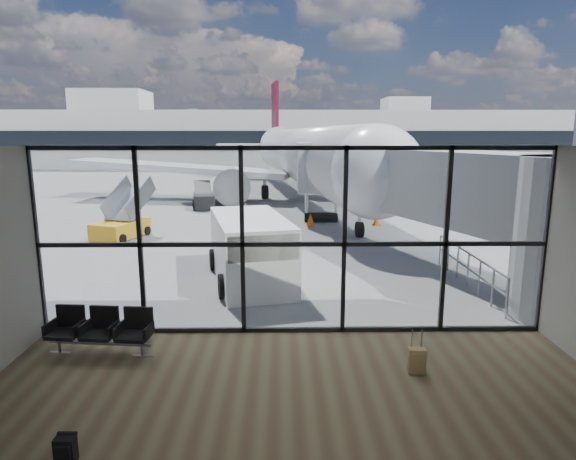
{
  "coord_description": "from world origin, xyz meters",
  "views": [
    {
      "loc": [
        -0.28,
        -11.04,
        4.74
      ],
      "look_at": [
        -0.08,
        3.0,
        1.94
      ],
      "focal_mm": 30.0,
      "sensor_mm": 36.0,
      "label": 1
    }
  ],
  "objects_px": {
    "belt_loader": "(204,200)",
    "airliner": "(302,155)",
    "mobile_stairs": "(122,226)",
    "backpack": "(65,450)",
    "seating_row": "(102,328)",
    "suitcase": "(417,361)",
    "service_van": "(251,249)"
  },
  "relations": [
    {
      "from": "seating_row",
      "to": "backpack",
      "type": "relative_size",
      "value": 5.2
    },
    {
      "from": "backpack",
      "to": "service_van",
      "type": "relative_size",
      "value": 0.08
    },
    {
      "from": "backpack",
      "to": "belt_loader",
      "type": "distance_m",
      "value": 24.91
    },
    {
      "from": "seating_row",
      "to": "airliner",
      "type": "bearing_deg",
      "value": 84.06
    },
    {
      "from": "belt_loader",
      "to": "airliner",
      "type": "bearing_deg",
      "value": 30.95
    },
    {
      "from": "suitcase",
      "to": "mobile_stairs",
      "type": "height_order",
      "value": "mobile_stairs"
    },
    {
      "from": "seating_row",
      "to": "airliner",
      "type": "xyz_separation_m",
      "value": [
        5.58,
        27.26,
        2.58
      ]
    },
    {
      "from": "backpack",
      "to": "service_van",
      "type": "xyz_separation_m",
      "value": [
        2.19,
        8.85,
        0.88
      ]
    },
    {
      "from": "airliner",
      "to": "service_van",
      "type": "distance_m",
      "value": 22.34
    },
    {
      "from": "mobile_stairs",
      "to": "backpack",
      "type": "bearing_deg",
      "value": -56.13
    },
    {
      "from": "suitcase",
      "to": "service_van",
      "type": "bearing_deg",
      "value": 124.81
    },
    {
      "from": "airliner",
      "to": "mobile_stairs",
      "type": "relative_size",
      "value": 11.63
    },
    {
      "from": "backpack",
      "to": "belt_loader",
      "type": "bearing_deg",
      "value": 95.29
    },
    {
      "from": "backpack",
      "to": "suitcase",
      "type": "distance_m",
      "value": 6.44
    },
    {
      "from": "backpack",
      "to": "mobile_stairs",
      "type": "bearing_deg",
      "value": 106.1
    },
    {
      "from": "seating_row",
      "to": "mobile_stairs",
      "type": "bearing_deg",
      "value": 111.69
    },
    {
      "from": "airliner",
      "to": "seating_row",
      "type": "bearing_deg",
      "value": -109.18
    },
    {
      "from": "backpack",
      "to": "airliner",
      "type": "relative_size",
      "value": 0.01
    },
    {
      "from": "seating_row",
      "to": "belt_loader",
      "type": "xyz_separation_m",
      "value": [
        -1.09,
        21.16,
        -0.01
      ]
    },
    {
      "from": "backpack",
      "to": "belt_loader",
      "type": "xyz_separation_m",
      "value": [
        -1.87,
        24.84,
        0.34
      ]
    },
    {
      "from": "belt_loader",
      "to": "mobile_stairs",
      "type": "height_order",
      "value": "mobile_stairs"
    },
    {
      "from": "backpack",
      "to": "mobile_stairs",
      "type": "relative_size",
      "value": 0.13
    },
    {
      "from": "mobile_stairs",
      "to": "seating_row",
      "type": "bearing_deg",
      "value": -55.19
    },
    {
      "from": "suitcase",
      "to": "airliner",
      "type": "distance_m",
      "value": 28.5
    },
    {
      "from": "backpack",
      "to": "seating_row",
      "type": "bearing_deg",
      "value": 102.95
    },
    {
      "from": "seating_row",
      "to": "backpack",
      "type": "xyz_separation_m",
      "value": [
        0.78,
        -3.68,
        -0.35
      ]
    },
    {
      "from": "backpack",
      "to": "airliner",
      "type": "height_order",
      "value": "airliner"
    },
    {
      "from": "service_van",
      "to": "seating_row",
      "type": "bearing_deg",
      "value": -132.63
    },
    {
      "from": "seating_row",
      "to": "airliner",
      "type": "height_order",
      "value": "airliner"
    },
    {
      "from": "suitcase",
      "to": "belt_loader",
      "type": "bearing_deg",
      "value": 113.41
    },
    {
      "from": "seating_row",
      "to": "suitcase",
      "type": "bearing_deg",
      "value": -3.56
    },
    {
      "from": "backpack",
      "to": "suitcase",
      "type": "xyz_separation_m",
      "value": [
        5.89,
        2.6,
        0.07
      ]
    }
  ]
}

